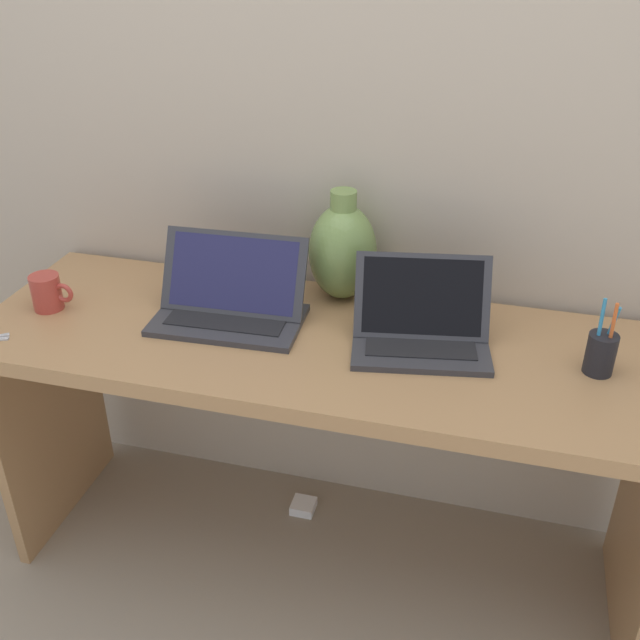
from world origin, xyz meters
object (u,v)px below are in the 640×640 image
(pen_cup, at_px, (601,352))
(green_vase, at_px, (343,251))
(laptop_left, at_px, (231,298))
(laptop_right, at_px, (421,323))
(coffee_mug, at_px, (47,292))
(power_brick, at_px, (303,506))

(pen_cup, bearing_deg, green_vase, 161.92)
(pen_cup, bearing_deg, laptop_left, 178.58)
(laptop_right, height_order, pen_cup, laptop_right)
(coffee_mug, distance_m, pen_cup, 1.32)
(laptop_left, distance_m, coffee_mug, 0.47)
(laptop_left, height_order, power_brick, laptop_left)
(laptop_left, bearing_deg, green_vase, 37.62)
(laptop_right, bearing_deg, laptop_left, -179.94)
(green_vase, bearing_deg, laptop_left, -142.38)
(laptop_right, height_order, green_vase, green_vase)
(laptop_right, distance_m, green_vase, 0.30)
(laptop_right, bearing_deg, pen_cup, -3.18)
(laptop_right, relative_size, green_vase, 1.20)
(laptop_left, relative_size, green_vase, 1.28)
(laptop_right, bearing_deg, power_brick, 159.69)
(laptop_left, xyz_separation_m, pen_cup, (0.86, -0.02, -0.00))
(coffee_mug, height_order, power_brick, coffee_mug)
(laptop_right, bearing_deg, coffee_mug, -175.40)
(coffee_mug, bearing_deg, power_brick, 17.97)
(laptop_left, relative_size, coffee_mug, 3.28)
(laptop_left, bearing_deg, pen_cup, -1.42)
(green_vase, xyz_separation_m, power_brick, (-0.10, -0.06, -0.84))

